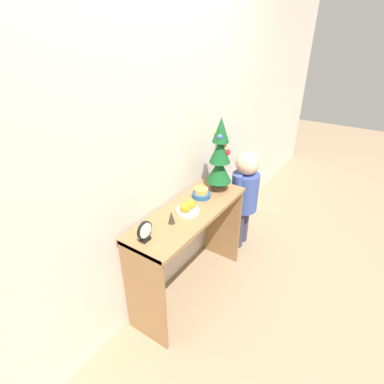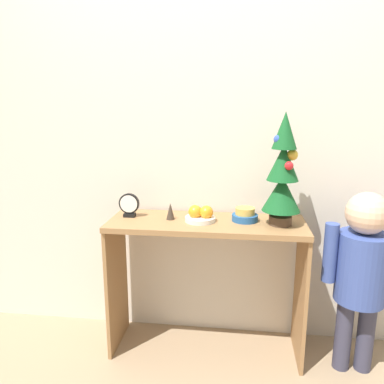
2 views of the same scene
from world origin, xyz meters
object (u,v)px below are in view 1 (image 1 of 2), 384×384
(singing_bowl, at_px, (201,193))
(desk_clock, at_px, (145,232))
(fruit_bowl, at_px, (188,208))
(figurine, at_px, (171,217))
(mini_tree, at_px, (220,157))
(child_figure, at_px, (245,191))

(singing_bowl, xyz_separation_m, desk_clock, (-0.65, -0.00, 0.04))
(desk_clock, bearing_deg, fruit_bowl, -4.79)
(singing_bowl, relative_size, figurine, 1.53)
(figurine, bearing_deg, mini_tree, -2.22)
(desk_clock, xyz_separation_m, child_figure, (1.26, -0.10, -0.25))
(fruit_bowl, bearing_deg, mini_tree, -1.02)
(figurine, bearing_deg, child_figure, -4.62)
(fruit_bowl, distance_m, desk_clock, 0.41)
(desk_clock, bearing_deg, singing_bowl, 0.37)
(fruit_bowl, height_order, figurine, figurine)
(mini_tree, xyz_separation_m, singing_bowl, (-0.19, 0.05, -0.25))
(child_figure, bearing_deg, figurine, 175.38)
(fruit_bowl, distance_m, singing_bowl, 0.25)
(mini_tree, relative_size, figurine, 6.36)
(fruit_bowl, xyz_separation_m, figurine, (-0.17, 0.02, 0.01))
(fruit_bowl, height_order, singing_bowl, fruit_bowl)
(singing_bowl, distance_m, child_figure, 0.65)
(mini_tree, height_order, desk_clock, mini_tree)
(fruit_bowl, xyz_separation_m, desk_clock, (-0.41, 0.03, 0.03))
(child_figure, bearing_deg, desk_clock, 175.41)
(child_figure, bearing_deg, fruit_bowl, 175.51)
(singing_bowl, height_order, child_figure, child_figure)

